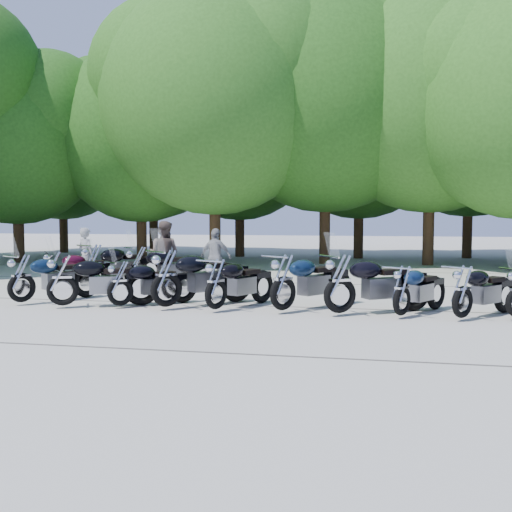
% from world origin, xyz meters
% --- Properties ---
extents(ground, '(90.00, 90.00, 0.00)m').
position_xyz_m(ground, '(0.00, 0.00, 0.00)').
color(ground, '#A9A598').
rests_on(ground, ground).
extents(tree_1, '(6.97, 6.97, 8.55)m').
position_xyz_m(tree_1, '(-12.04, 11.24, 5.06)').
color(tree_1, '#3A2614').
rests_on(tree_1, ground).
extents(tree_2, '(7.31, 7.31, 8.97)m').
position_xyz_m(tree_2, '(-7.25, 12.84, 5.31)').
color(tree_2, '#3A2614').
rests_on(tree_2, ground).
extents(tree_3, '(8.70, 8.70, 10.67)m').
position_xyz_m(tree_3, '(-3.57, 11.24, 6.32)').
color(tree_3, '#3A2614').
rests_on(tree_3, ground).
extents(tree_4, '(9.13, 9.13, 11.20)m').
position_xyz_m(tree_4, '(0.54, 13.09, 6.64)').
color(tree_4, '#3A2614').
rests_on(tree_4, ground).
extents(tree_5, '(9.04, 9.04, 11.10)m').
position_xyz_m(tree_5, '(4.61, 13.20, 6.57)').
color(tree_5, '#3A2614').
rests_on(tree_5, ground).
extents(tree_9, '(7.59, 7.59, 9.32)m').
position_xyz_m(tree_9, '(-13.53, 17.59, 5.52)').
color(tree_9, '#3A2614').
rests_on(tree_9, ground).
extents(tree_10, '(7.78, 7.78, 9.55)m').
position_xyz_m(tree_10, '(-8.29, 16.97, 5.66)').
color(tree_10, '#3A2614').
rests_on(tree_10, ground).
extents(tree_11, '(7.56, 7.56, 9.28)m').
position_xyz_m(tree_11, '(-3.76, 16.43, 5.49)').
color(tree_11, '#3A2614').
rests_on(tree_11, ground).
extents(tree_12, '(7.88, 7.88, 9.67)m').
position_xyz_m(tree_12, '(1.80, 16.47, 5.72)').
color(tree_12, '#3A2614').
rests_on(tree_12, ground).
extents(tree_13, '(8.31, 8.31, 10.20)m').
position_xyz_m(tree_13, '(6.69, 17.47, 6.04)').
color(tree_13, '#3A2614').
rests_on(tree_13, ground).
extents(motorcycle_0, '(1.77, 2.28, 1.28)m').
position_xyz_m(motorcycle_0, '(-5.12, 0.61, 0.64)').
color(motorcycle_0, '#0C1C35').
rests_on(motorcycle_0, ground).
extents(motorcycle_1, '(2.38, 1.63, 1.30)m').
position_xyz_m(motorcycle_1, '(-3.98, 0.33, 0.65)').
color(motorcycle_1, black).
rests_on(motorcycle_1, ground).
extents(motorcycle_2, '(1.91, 1.85, 1.15)m').
position_xyz_m(motorcycle_2, '(-2.78, 0.60, 0.58)').
color(motorcycle_2, black).
rests_on(motorcycle_2, ground).
extents(motorcycle_3, '(2.24, 2.45, 1.44)m').
position_xyz_m(motorcycle_3, '(-1.73, 0.57, 0.72)').
color(motorcycle_3, black).
rests_on(motorcycle_3, ground).
extents(motorcycle_4, '(1.57, 2.28, 1.25)m').
position_xyz_m(motorcycle_4, '(-0.64, 0.51, 0.62)').
color(motorcycle_4, black).
rests_on(motorcycle_4, ground).
extents(motorcycle_5, '(2.01, 2.39, 1.36)m').
position_xyz_m(motorcycle_5, '(0.73, 0.62, 0.68)').
color(motorcycle_5, '#0B1B34').
rests_on(motorcycle_5, ground).
extents(motorcycle_6, '(2.46, 1.99, 1.39)m').
position_xyz_m(motorcycle_6, '(1.89, 0.48, 0.70)').
color(motorcycle_6, black).
rests_on(motorcycle_6, ground).
extents(motorcycle_7, '(1.58, 2.08, 1.16)m').
position_xyz_m(motorcycle_7, '(3.07, 0.50, 0.58)').
color(motorcycle_7, '#0E1F3E').
rests_on(motorcycle_7, ground).
extents(motorcycle_8, '(1.85, 2.02, 1.19)m').
position_xyz_m(motorcycle_8, '(4.18, 0.43, 0.60)').
color(motorcycle_8, black).
rests_on(motorcycle_8, ground).
extents(motorcycle_10, '(2.04, 1.75, 1.17)m').
position_xyz_m(motorcycle_10, '(-5.78, 3.15, 0.59)').
color(motorcycle_10, '#350719').
rests_on(motorcycle_10, ground).
extents(motorcycle_11, '(1.98, 2.49, 1.40)m').
position_xyz_m(motorcycle_11, '(-4.64, 3.11, 0.70)').
color(motorcycle_11, black).
rests_on(motorcycle_11, ground).
extents(motorcycle_12, '(2.28, 2.11, 1.35)m').
position_xyz_m(motorcycle_12, '(-3.41, 3.11, 0.67)').
color(motorcycle_12, black).
rests_on(motorcycle_12, ground).
extents(rider_0, '(0.70, 0.60, 1.62)m').
position_xyz_m(rider_0, '(-5.76, 4.88, 0.81)').
color(rider_0, gray).
rests_on(rider_0, ground).
extents(rider_1, '(0.97, 0.80, 1.83)m').
position_xyz_m(rider_1, '(-3.07, 4.12, 0.91)').
color(rider_1, brown).
rests_on(rider_1, ground).
extents(rider_2, '(1.01, 0.60, 1.62)m').
position_xyz_m(rider_2, '(-1.85, 4.99, 0.81)').
color(rider_2, gray).
rests_on(rider_2, ground).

